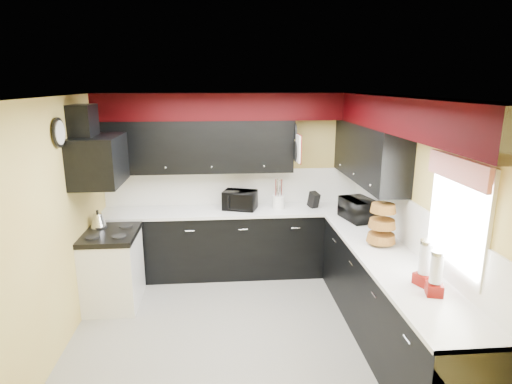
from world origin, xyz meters
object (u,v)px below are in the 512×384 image
Objects in this scene: utensil_crock at (278,202)px; knife_block at (314,200)px; kettle at (98,220)px; toaster_oven at (240,200)px; microwave at (358,209)px.

utensil_crock is 0.49m from knife_block.
knife_block reaches higher than kettle.
microwave is at bearing -4.18° from toaster_oven.
toaster_oven is 2.43× the size of utensil_crock.
knife_block is (1.03, -0.02, -0.02)m from toaster_oven.
microwave is 1.11m from utensil_crock.
microwave reaches higher than toaster_oven.
toaster_oven is 1.59m from microwave.
microwave is at bearing -0.62° from kettle.
microwave reaches higher than utensil_crock.
toaster_oven is 2.02× the size of knife_block.
kettle is (-2.29, -0.56, -0.03)m from utensil_crock.
knife_block is at bearing 11.04° from kettle.
knife_block is (0.49, -0.02, 0.02)m from utensil_crock.
utensil_crock is (0.54, 0.00, -0.04)m from toaster_oven.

